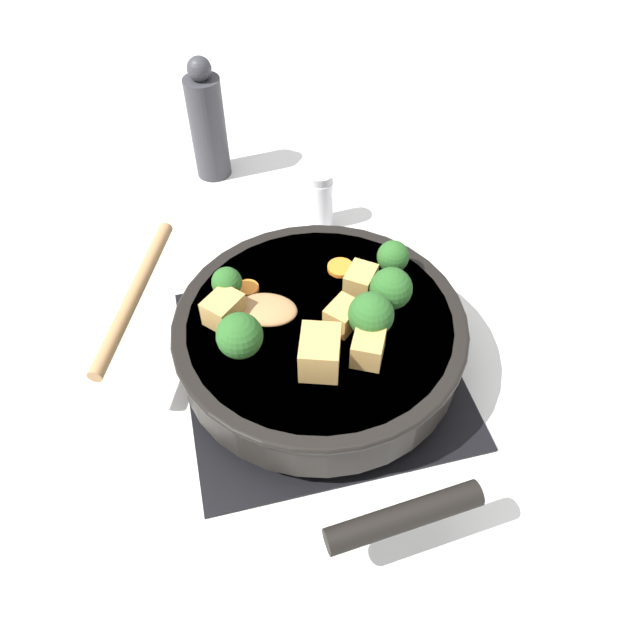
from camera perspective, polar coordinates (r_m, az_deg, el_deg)
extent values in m
plane|color=silver|center=(0.74, 0.00, -4.27)|extent=(2.40, 2.40, 0.00)
cube|color=black|center=(0.73, 0.00, -4.08)|extent=(0.31, 0.31, 0.01)
torus|color=black|center=(0.72, 0.00, -3.31)|extent=(0.24, 0.24, 0.01)
cube|color=black|center=(0.72, 0.00, -3.31)|extent=(0.01, 0.23, 0.01)
cube|color=black|center=(0.72, 0.00, -3.31)|extent=(0.23, 0.01, 0.01)
cylinder|color=black|center=(0.69, 0.00, -1.56)|extent=(0.31, 0.31, 0.06)
cylinder|color=#5B3316|center=(0.69, 0.00, -1.34)|extent=(0.29, 0.29, 0.05)
torus|color=black|center=(0.68, 0.00, -0.22)|extent=(0.32, 0.32, 0.01)
cylinder|color=black|center=(0.57, 7.72, -17.40)|extent=(0.04, 0.14, 0.02)
ellipsoid|color=#A87A4C|center=(0.68, -4.94, 0.95)|extent=(0.07, 0.08, 0.01)
cylinder|color=#A87A4C|center=(0.72, -16.62, 2.26)|extent=(0.22, 0.10, 0.02)
cube|color=tan|center=(0.62, -0.01, -2.98)|extent=(0.06, 0.05, 0.04)
cube|color=tan|center=(0.66, 2.12, 0.39)|extent=(0.04, 0.05, 0.03)
cube|color=tan|center=(0.69, 3.73, 3.61)|extent=(0.05, 0.05, 0.03)
cube|color=tan|center=(0.63, 4.42, -2.47)|extent=(0.05, 0.04, 0.03)
cube|color=tan|center=(0.67, -8.80, 0.96)|extent=(0.05, 0.05, 0.03)
cylinder|color=#709956|center=(0.69, 6.22, 1.81)|extent=(0.01, 0.01, 0.01)
sphere|color=#285B23|center=(0.67, 6.38, 3.17)|extent=(0.05, 0.05, 0.05)
cylinder|color=#709956|center=(0.72, 6.56, 4.64)|extent=(0.01, 0.01, 0.01)
sphere|color=#285B23|center=(0.71, 6.69, 5.78)|extent=(0.04, 0.04, 0.04)
cylinder|color=#709956|center=(0.66, 4.55, -0.91)|extent=(0.01, 0.01, 0.01)
sphere|color=#285B23|center=(0.64, 4.68, 0.49)|extent=(0.05, 0.05, 0.05)
cylinder|color=#709956|center=(0.70, -8.35, 2.36)|extent=(0.01, 0.01, 0.01)
sphere|color=#285B23|center=(0.68, -8.52, 3.44)|extent=(0.03, 0.03, 0.03)
cylinder|color=#709956|center=(0.64, -7.16, -2.80)|extent=(0.01, 0.01, 0.01)
sphere|color=#285B23|center=(0.62, -7.37, -1.44)|extent=(0.05, 0.05, 0.05)
cylinder|color=orange|center=(0.73, 1.89, 4.80)|extent=(0.03, 0.03, 0.01)
cylinder|color=orange|center=(0.71, -6.60, 2.89)|extent=(0.02, 0.02, 0.01)
cylinder|color=#333338|center=(0.99, -10.18, 16.84)|extent=(0.05, 0.05, 0.16)
sphere|color=#333338|center=(0.94, -10.99, 21.62)|extent=(0.03, 0.03, 0.03)
cylinder|color=white|center=(0.89, 0.03, 10.64)|extent=(0.04, 0.04, 0.07)
cylinder|color=#B7B7BC|center=(0.87, 0.03, 12.91)|extent=(0.03, 0.03, 0.01)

